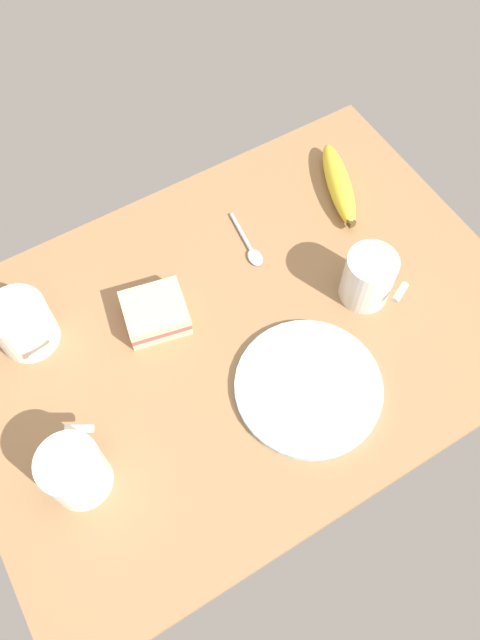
{
  "coord_description": "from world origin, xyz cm",
  "views": [
    {
      "loc": [
        23.29,
        38.87,
        88.61
      ],
      "look_at": [
        0.0,
        0.0,
        5.0
      ],
      "focal_mm": 34.29,
      "sensor_mm": 36.0,
      "label": 1
    }
  ],
  "objects_px": {
    "plate_of_food": "(308,387)",
    "spoon": "(250,248)",
    "coffee_mug_spare": "(368,277)",
    "sandwich_main": "(155,313)",
    "coffee_mug_milky": "(23,324)",
    "banana": "(339,184)",
    "coffee_mug_black": "(75,471)"
  },
  "relations": [
    {
      "from": "coffee_mug_black",
      "to": "spoon",
      "type": "bearing_deg",
      "value": -151.95
    },
    {
      "from": "sandwich_main",
      "to": "spoon",
      "type": "distance_m",
      "value": 0.21
    },
    {
      "from": "plate_of_food",
      "to": "spoon",
      "type": "bearing_deg",
      "value": -102.32
    },
    {
      "from": "coffee_mug_milky",
      "to": "coffee_mug_spare",
      "type": "distance_m",
      "value": 0.54
    },
    {
      "from": "coffee_mug_black",
      "to": "spoon",
      "type": "xyz_separation_m",
      "value": [
        -0.41,
        -0.22,
        -0.05
      ]
    },
    {
      "from": "sandwich_main",
      "to": "banana",
      "type": "relative_size",
      "value": 0.6
    },
    {
      "from": "sandwich_main",
      "to": "banana",
      "type": "height_order",
      "value": "sandwich_main"
    },
    {
      "from": "plate_of_food",
      "to": "banana",
      "type": "xyz_separation_m",
      "value": [
        -0.26,
        -0.29,
        0.01
      ]
    },
    {
      "from": "coffee_mug_milky",
      "to": "sandwich_main",
      "type": "height_order",
      "value": "coffee_mug_milky"
    },
    {
      "from": "coffee_mug_spare",
      "to": "sandwich_main",
      "type": "distance_m",
      "value": 0.34
    },
    {
      "from": "coffee_mug_spare",
      "to": "plate_of_food",
      "type": "bearing_deg",
      "value": 28.52
    },
    {
      "from": "spoon",
      "to": "sandwich_main",
      "type": "bearing_deg",
      "value": 11.61
    },
    {
      "from": "coffee_mug_milky",
      "to": "spoon",
      "type": "bearing_deg",
      "value": 175.29
    },
    {
      "from": "plate_of_food",
      "to": "spoon",
      "type": "height_order",
      "value": "plate_of_food"
    },
    {
      "from": "sandwich_main",
      "to": "plate_of_food",
      "type": "bearing_deg",
      "value": 122.36
    },
    {
      "from": "plate_of_food",
      "to": "banana",
      "type": "distance_m",
      "value": 0.39
    },
    {
      "from": "banana",
      "to": "spoon",
      "type": "bearing_deg",
      "value": 7.54
    },
    {
      "from": "plate_of_food",
      "to": "banana",
      "type": "bearing_deg",
      "value": -131.76
    },
    {
      "from": "plate_of_food",
      "to": "sandwich_main",
      "type": "relative_size",
      "value": 2.0
    },
    {
      "from": "coffee_mug_spare",
      "to": "coffee_mug_black",
      "type": "bearing_deg",
      "value": 4.99
    },
    {
      "from": "coffee_mug_black",
      "to": "coffee_mug_milky",
      "type": "xyz_separation_m",
      "value": [
        -0.02,
        -0.25,
        -0.0
      ]
    },
    {
      "from": "coffee_mug_milky",
      "to": "sandwich_main",
      "type": "bearing_deg",
      "value": 158.56
    },
    {
      "from": "plate_of_food",
      "to": "coffee_mug_spare",
      "type": "relative_size",
      "value": 2.18
    },
    {
      "from": "coffee_mug_milky",
      "to": "spoon",
      "type": "height_order",
      "value": "coffee_mug_milky"
    },
    {
      "from": "plate_of_food",
      "to": "coffee_mug_milky",
      "type": "xyz_separation_m",
      "value": [
        0.33,
        -0.3,
        0.04
      ]
    },
    {
      "from": "coffee_mug_black",
      "to": "coffee_mug_spare",
      "type": "relative_size",
      "value": 1.06
    },
    {
      "from": "sandwich_main",
      "to": "banana",
      "type": "distance_m",
      "value": 0.41
    },
    {
      "from": "coffee_mug_spare",
      "to": "banana",
      "type": "relative_size",
      "value": 0.55
    },
    {
      "from": "coffee_mug_spare",
      "to": "banana",
      "type": "xyz_separation_m",
      "value": [
        -0.09,
        -0.2,
        -0.03
      ]
    },
    {
      "from": "coffee_mug_black",
      "to": "banana",
      "type": "height_order",
      "value": "coffee_mug_black"
    },
    {
      "from": "plate_of_food",
      "to": "coffee_mug_milky",
      "type": "height_order",
      "value": "coffee_mug_milky"
    },
    {
      "from": "sandwich_main",
      "to": "spoon",
      "type": "relative_size",
      "value": 0.94
    }
  ]
}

